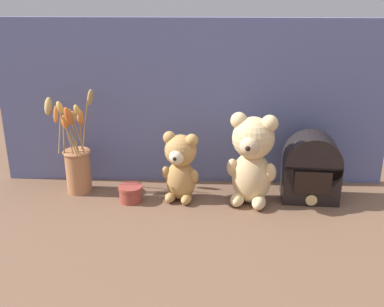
% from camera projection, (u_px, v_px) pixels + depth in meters
% --- Properties ---
extents(ground_plane, '(4.00, 4.00, 0.00)m').
position_uv_depth(ground_plane, '(192.00, 201.00, 1.59)').
color(ground_plane, brown).
extents(backdrop_wall, '(1.34, 0.02, 0.57)m').
position_uv_depth(backdrop_wall, '(193.00, 104.00, 1.64)').
color(backdrop_wall, slate).
rests_on(backdrop_wall, ground).
extents(teddy_bear_large, '(0.17, 0.16, 0.30)m').
position_uv_depth(teddy_bear_large, '(252.00, 158.00, 1.52)').
color(teddy_bear_large, '#DBBC84').
rests_on(teddy_bear_large, ground).
extents(teddy_bear_medium, '(0.13, 0.12, 0.23)m').
position_uv_depth(teddy_bear_medium, '(180.00, 165.00, 1.56)').
color(teddy_bear_medium, tan).
rests_on(teddy_bear_medium, ground).
extents(flower_vase, '(0.16, 0.15, 0.35)m').
position_uv_depth(flower_vase, '(77.00, 161.00, 1.62)').
color(flower_vase, '#AD7047').
rests_on(flower_vase, ground).
extents(vintage_radio, '(0.19, 0.13, 0.23)m').
position_uv_depth(vintage_radio, '(311.00, 169.00, 1.57)').
color(vintage_radio, black).
rests_on(vintage_radio, ground).
extents(decorative_tin_tall, '(0.08, 0.08, 0.05)m').
position_uv_depth(decorative_tin_tall, '(131.00, 193.00, 1.58)').
color(decorative_tin_tall, '#993D33').
rests_on(decorative_tin_tall, ground).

